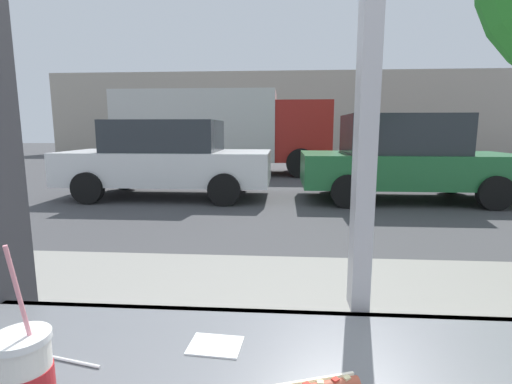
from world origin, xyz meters
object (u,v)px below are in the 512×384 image
object	(u,v)px
soda_cup_left	(25,379)
parked_car_green	(404,158)
parked_car_white	(167,158)
box_truck	(222,128)

from	to	relation	value
soda_cup_left	parked_car_green	size ratio (longest dim) A/B	0.08
soda_cup_left	parked_car_white	size ratio (longest dim) A/B	0.07
parked_car_white	box_truck	size ratio (longest dim) A/B	0.64
soda_cup_left	parked_car_white	xyz separation A→B (m)	(-2.11, 7.60, -0.22)
parked_car_white	box_truck	world-z (taller)	box_truck
soda_cup_left	box_truck	xyz separation A→B (m)	(-1.65, 12.21, 0.44)
soda_cup_left	box_truck	world-z (taller)	box_truck
parked_car_white	parked_car_green	size ratio (longest dim) A/B	1.03
parked_car_white	box_truck	distance (m)	4.67
soda_cup_left	parked_car_green	bearing A→B (deg)	68.95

